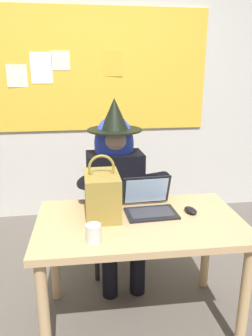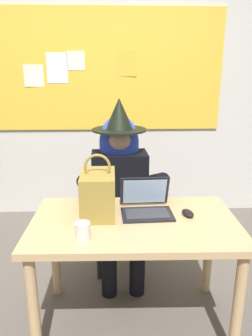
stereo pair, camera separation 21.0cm
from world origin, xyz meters
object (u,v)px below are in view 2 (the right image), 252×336
Objects in this scene: person_costumed at (120,179)px; laptop at (146,205)px; coffee_mug at (83,231)px; desk_main at (134,236)px; chair_at_desk at (119,206)px; computer_mouse at (188,213)px; handbag at (98,193)px.

person_costumed is 4.30× the size of laptop.
coffee_mug is at bearing -140.38° from laptop.
desk_main is 12.82× the size of coffee_mug.
laptop is (0.15, -0.60, 0.27)m from chair_at_desk.
chair_at_desk is 8.54× the size of computer_mouse.
chair_at_desk is (-0.07, 0.71, -0.12)m from desk_main.
laptop reaches higher than computer_mouse.
desk_main is at bearing -127.72° from laptop.
laptop is at bearing 54.62° from desk_main.
laptop reaches higher than chair_at_desk.
person_costumed is at bearing 0.59° from chair_at_desk.
laptop is (0.08, 0.11, 0.15)m from desk_main.
desk_main is at bearing -23.76° from handbag.
person_costumed reaches higher than handbag.
laptop is 0.84× the size of handbag.
laptop is 0.25m from computer_mouse.
handbag is (-0.29, -0.02, 0.09)m from laptop.
desk_main is 0.35m from computer_mouse.
computer_mouse is at bearing 8.50° from desk_main.
person_costumed is at bearing 75.34° from coffee_mug.
chair_at_desk is 0.65× the size of person_costumed.
handbag is at bearing -18.02° from person_costumed.
handbag is 3.98× the size of coffee_mug.
chair_at_desk is at bearing 101.91° from laptop.
chair_at_desk is 0.30m from person_costumed.
chair_at_desk reaches higher than coffee_mug.
computer_mouse is at bearing 33.84° from person_costumed.
person_costumed reaches higher than computer_mouse.
laptop is at bearing 41.96° from coffee_mug.
desk_main is 0.89× the size of person_costumed.
handbag is (-0.21, 0.09, 0.23)m from desk_main.
handbag is (-0.54, 0.04, 0.12)m from computer_mouse.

